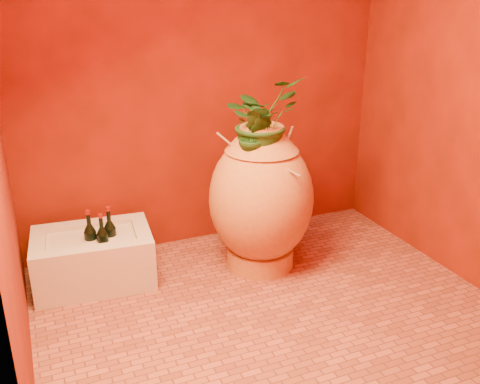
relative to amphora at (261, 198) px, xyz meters
name	(u,v)px	position (x,y,z in m)	size (l,w,h in m)	color
floor	(267,307)	(-0.17, -0.46, -0.46)	(2.50, 2.50, 0.00)	#994832
wall_back	(204,59)	(-0.17, 0.54, 0.79)	(2.50, 0.02, 2.50)	#521304
wall_right	(471,70)	(1.08, -0.46, 0.79)	(0.02, 2.00, 2.50)	#521304
amphora	(261,198)	(0.00, 0.00, 0.00)	(0.80, 0.80, 0.93)	#C27536
stone_basin	(94,259)	(-1.02, 0.20, -0.31)	(0.73, 0.53, 0.32)	beige
wine_bottle_a	(103,243)	(-0.96, 0.13, -0.18)	(0.07, 0.07, 0.29)	black
wine_bottle_b	(111,237)	(-0.91, 0.18, -0.18)	(0.08, 0.08, 0.31)	black
wine_bottle_c	(91,241)	(-1.03, 0.17, -0.18)	(0.08, 0.08, 0.31)	black
wall_tap	(264,141)	(0.23, 0.45, 0.23)	(0.08, 0.16, 0.17)	#AF8A28
plant_main	(261,120)	(-0.01, -0.01, 0.50)	(0.45, 0.39, 0.50)	#1A4518
plant_side	(255,136)	(-0.08, -0.09, 0.43)	(0.20, 0.16, 0.36)	#1A4518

